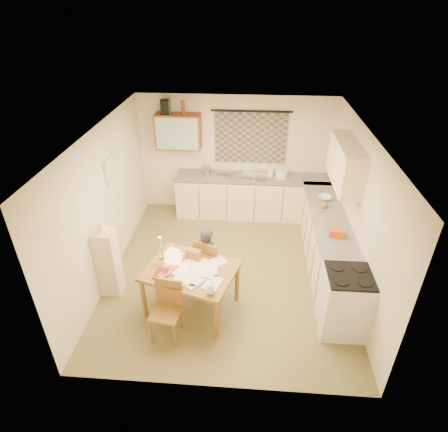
# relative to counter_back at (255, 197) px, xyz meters

# --- Properties ---
(floor) EXTENTS (4.00, 4.50, 0.02)m
(floor) POSITION_rel_counter_back_xyz_m (-0.43, -1.95, -0.46)
(floor) COLOR brown
(floor) RESTS_ON ground
(ceiling) EXTENTS (4.00, 4.50, 0.02)m
(ceiling) POSITION_rel_counter_back_xyz_m (-0.43, -1.95, 2.06)
(ceiling) COLOR white
(ceiling) RESTS_ON floor
(wall_back) EXTENTS (4.00, 0.02, 2.50)m
(wall_back) POSITION_rel_counter_back_xyz_m (-0.43, 0.31, 0.80)
(wall_back) COLOR beige
(wall_back) RESTS_ON floor
(wall_front) EXTENTS (4.00, 0.02, 2.50)m
(wall_front) POSITION_rel_counter_back_xyz_m (-0.43, -4.21, 0.80)
(wall_front) COLOR beige
(wall_front) RESTS_ON floor
(wall_left) EXTENTS (0.02, 4.50, 2.50)m
(wall_left) POSITION_rel_counter_back_xyz_m (-2.44, -1.95, 0.80)
(wall_left) COLOR beige
(wall_left) RESTS_ON floor
(wall_right) EXTENTS (0.02, 4.50, 2.50)m
(wall_right) POSITION_rel_counter_back_xyz_m (1.58, -1.95, 0.80)
(wall_right) COLOR beige
(wall_right) RESTS_ON floor
(window_blind) EXTENTS (1.45, 0.03, 1.05)m
(window_blind) POSITION_rel_counter_back_xyz_m (-0.13, 0.27, 1.20)
(window_blind) COLOR navy
(window_blind) RESTS_ON wall_back
(curtain_rod) EXTENTS (1.60, 0.04, 0.04)m
(curtain_rod) POSITION_rel_counter_back_xyz_m (-0.13, 0.25, 1.75)
(curtain_rod) COLOR black
(curtain_rod) RESTS_ON wall_back
(wall_cabinet) EXTENTS (0.90, 0.34, 0.70)m
(wall_cabinet) POSITION_rel_counter_back_xyz_m (-1.58, 0.13, 1.35)
(wall_cabinet) COLOR brown
(wall_cabinet) RESTS_ON wall_back
(wall_cabinet_glass) EXTENTS (0.84, 0.02, 0.64)m
(wall_cabinet_glass) POSITION_rel_counter_back_xyz_m (-1.58, -0.04, 1.35)
(wall_cabinet_glass) COLOR #99B2A5
(wall_cabinet_glass) RESTS_ON wall_back
(upper_cabinet_right) EXTENTS (0.34, 1.30, 0.70)m
(upper_cabinet_right) POSITION_rel_counter_back_xyz_m (1.40, -1.40, 1.40)
(upper_cabinet_right) COLOR beige
(upper_cabinet_right) RESTS_ON wall_right
(framed_print) EXTENTS (0.04, 0.50, 0.40)m
(framed_print) POSITION_rel_counter_back_xyz_m (-2.40, -1.55, 1.25)
(framed_print) COLOR beige
(framed_print) RESTS_ON wall_left
(print_canvas) EXTENTS (0.01, 0.42, 0.32)m
(print_canvas) POSITION_rel_counter_back_xyz_m (-2.38, -1.55, 1.25)
(print_canvas) COLOR silver
(print_canvas) RESTS_ON wall_left
(counter_back) EXTENTS (3.30, 0.62, 0.92)m
(counter_back) POSITION_rel_counter_back_xyz_m (0.00, 0.00, 0.00)
(counter_back) COLOR beige
(counter_back) RESTS_ON floor
(counter_right) EXTENTS (0.62, 2.95, 0.92)m
(counter_right) POSITION_rel_counter_back_xyz_m (1.27, -1.61, -0.00)
(counter_right) COLOR beige
(counter_right) RESTS_ON floor
(stove) EXTENTS (0.63, 0.63, 0.98)m
(stove) POSITION_rel_counter_back_xyz_m (1.27, -3.10, 0.04)
(stove) COLOR white
(stove) RESTS_ON floor
(sink) EXTENTS (0.64, 0.57, 0.10)m
(sink) POSITION_rel_counter_back_xyz_m (-0.03, 0.00, 0.43)
(sink) COLOR silver
(sink) RESTS_ON counter_back
(tap) EXTENTS (0.04, 0.04, 0.28)m
(tap) POSITION_rel_counter_back_xyz_m (-0.02, 0.18, 0.61)
(tap) COLOR silver
(tap) RESTS_ON counter_back
(dish_rack) EXTENTS (0.42, 0.38, 0.06)m
(dish_rack) POSITION_rel_counter_back_xyz_m (-0.64, 0.00, 0.50)
(dish_rack) COLOR silver
(dish_rack) RESTS_ON counter_back
(kettle) EXTENTS (0.22, 0.22, 0.24)m
(kettle) POSITION_rel_counter_back_xyz_m (-1.01, 0.00, 0.59)
(kettle) COLOR silver
(kettle) RESTS_ON counter_back
(mixing_bowl) EXTENTS (0.27, 0.27, 0.16)m
(mixing_bowl) POSITION_rel_counter_back_xyz_m (0.53, 0.00, 0.55)
(mixing_bowl) COLOR white
(mixing_bowl) RESTS_ON counter_back
(soap_bottle) EXTENTS (0.16, 0.16, 0.21)m
(soap_bottle) POSITION_rel_counter_back_xyz_m (0.31, 0.05, 0.57)
(soap_bottle) COLOR white
(soap_bottle) RESTS_ON counter_back
(bowl) EXTENTS (0.24, 0.24, 0.06)m
(bowl) POSITION_rel_counter_back_xyz_m (1.27, -0.88, 0.50)
(bowl) COLOR white
(bowl) RESTS_ON counter_right
(orange_bag) EXTENTS (0.24, 0.20, 0.12)m
(orange_bag) POSITION_rel_counter_back_xyz_m (1.27, -2.09, 0.53)
(orange_bag) COLOR #CC4E13
(orange_bag) RESTS_ON counter_right
(fruit_orange) EXTENTS (0.10, 0.10, 0.10)m
(fruit_orange) POSITION_rel_counter_back_xyz_m (1.22, -1.21, 0.52)
(fruit_orange) COLOR #CC4E13
(fruit_orange) RESTS_ON counter_right
(speaker) EXTENTS (0.19, 0.22, 0.26)m
(speaker) POSITION_rel_counter_back_xyz_m (-1.82, 0.13, 1.83)
(speaker) COLOR black
(speaker) RESTS_ON wall_cabinet
(bottle_green) EXTENTS (0.07, 0.07, 0.26)m
(bottle_green) POSITION_rel_counter_back_xyz_m (-1.74, 0.13, 1.83)
(bottle_green) COLOR #195926
(bottle_green) RESTS_ON wall_cabinet
(bottle_brown) EXTENTS (0.09, 0.09, 0.26)m
(bottle_brown) POSITION_rel_counter_back_xyz_m (-1.46, 0.13, 1.83)
(bottle_brown) COLOR brown
(bottle_brown) RESTS_ON wall_cabinet
(dining_table) EXTENTS (1.50, 1.30, 0.75)m
(dining_table) POSITION_rel_counter_back_xyz_m (-0.92, -2.87, -0.07)
(dining_table) COLOR brown
(dining_table) RESTS_ON floor
(chair_far) EXTENTS (0.54, 0.54, 0.93)m
(chair_far) POSITION_rel_counter_back_xyz_m (-0.69, -2.31, -0.16)
(chair_far) COLOR brown
(chair_far) RESTS_ON floor
(chair_near) EXTENTS (0.45, 0.45, 0.88)m
(chair_near) POSITION_rel_counter_back_xyz_m (-1.19, -3.42, -0.18)
(chair_near) COLOR brown
(chair_near) RESTS_ON floor
(person) EXTENTS (0.59, 0.54, 1.14)m
(person) POSITION_rel_counter_back_xyz_m (-0.74, -2.37, 0.12)
(person) COLOR black
(person) RESTS_ON floor
(shelf_stand) EXTENTS (0.32, 0.30, 1.15)m
(shelf_stand) POSITION_rel_counter_back_xyz_m (-2.27, -2.59, 0.12)
(shelf_stand) COLOR beige
(shelf_stand) RESTS_ON floor
(lampshade) EXTENTS (0.20, 0.20, 0.22)m
(lampshade) POSITION_rel_counter_back_xyz_m (-2.27, -2.59, 0.81)
(lampshade) COLOR beige
(lampshade) RESTS_ON shelf_stand
(letter_rack) EXTENTS (0.24, 0.18, 0.16)m
(letter_rack) POSITION_rel_counter_back_xyz_m (-0.91, -2.61, 0.38)
(letter_rack) COLOR brown
(letter_rack) RESTS_ON dining_table
(mug) EXTENTS (0.13, 0.13, 0.09)m
(mug) POSITION_rel_counter_back_xyz_m (-0.58, -3.35, 0.34)
(mug) COLOR white
(mug) RESTS_ON dining_table
(magazine) EXTENTS (0.24, 0.29, 0.02)m
(magazine) POSITION_rel_counter_back_xyz_m (-1.41, -3.00, 0.31)
(magazine) COLOR maroon
(magazine) RESTS_ON dining_table
(book) EXTENTS (0.45, 0.46, 0.02)m
(book) POSITION_rel_counter_back_xyz_m (-1.32, -2.85, 0.31)
(book) COLOR #CC4E13
(book) RESTS_ON dining_table
(orange_box) EXTENTS (0.14, 0.13, 0.04)m
(orange_box) POSITION_rel_counter_back_xyz_m (-1.30, -3.08, 0.32)
(orange_box) COLOR #CC4E13
(orange_box) RESTS_ON dining_table
(eyeglasses) EXTENTS (0.14, 0.07, 0.02)m
(eyeglasses) POSITION_rel_counter_back_xyz_m (-0.87, -3.22, 0.31)
(eyeglasses) COLOR black
(eyeglasses) RESTS_ON dining_table
(candle_holder) EXTENTS (0.08, 0.08, 0.18)m
(candle_holder) POSITION_rel_counter_back_xyz_m (-1.36, -2.65, 0.39)
(candle_holder) COLOR silver
(candle_holder) RESTS_ON dining_table
(candle) EXTENTS (0.02, 0.02, 0.22)m
(candle) POSITION_rel_counter_back_xyz_m (-1.38, -2.66, 0.59)
(candle) COLOR white
(candle) RESTS_ON dining_table
(candle_flame) EXTENTS (0.02, 0.02, 0.02)m
(candle_flame) POSITION_rel_counter_back_xyz_m (-1.39, -2.69, 0.71)
(candle_flame) COLOR #FFCC66
(candle_flame) RESTS_ON dining_table
(papers) EXTENTS (1.04, 0.99, 0.02)m
(papers) POSITION_rel_counter_back_xyz_m (-0.92, -2.85, 0.31)
(papers) COLOR white
(papers) RESTS_ON dining_table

